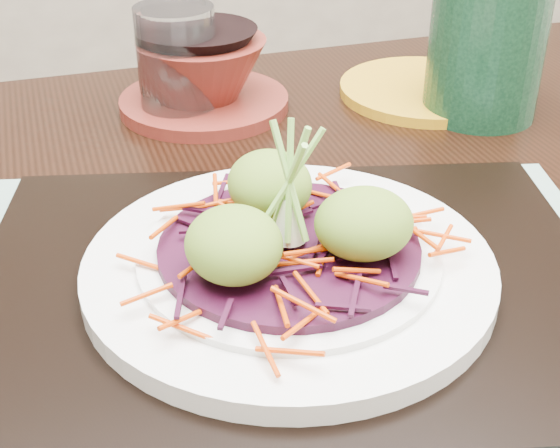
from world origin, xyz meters
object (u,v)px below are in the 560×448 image
object	(u,v)px
yellow_plate	(425,90)
green_jar	(486,51)
dining_table	(219,357)
terracotta_bowl_set	(203,78)
white_plate	(289,265)
serving_tray	(289,288)
water_glass	(177,63)

from	to	relation	value
yellow_plate	green_jar	distance (m)	0.09
dining_table	green_jar	distance (m)	0.40
terracotta_bowl_set	yellow_plate	world-z (taller)	terracotta_bowl_set
white_plate	terracotta_bowl_set	distance (m)	0.35
serving_tray	white_plate	xyz separation A→B (m)	(0.00, 0.00, 0.02)
yellow_plate	dining_table	bearing A→B (deg)	-140.61
green_jar	terracotta_bowl_set	bearing A→B (deg)	160.46
dining_table	white_plate	xyz separation A→B (m)	(0.03, -0.08, 0.13)
dining_table	water_glass	world-z (taller)	water_glass
serving_tray	white_plate	bearing A→B (deg)	13.23
water_glass	green_jar	size ratio (longest dim) A/B	0.84
dining_table	serving_tray	world-z (taller)	serving_tray
white_plate	green_jar	world-z (taller)	green_jar
serving_tray	terracotta_bowl_set	xyz separation A→B (m)	(0.02, 0.35, 0.02)
white_plate	yellow_plate	world-z (taller)	white_plate
terracotta_bowl_set	yellow_plate	distance (m)	0.24
serving_tray	terracotta_bowl_set	bearing A→B (deg)	100.44
green_jar	water_glass	bearing A→B (deg)	164.08
terracotta_bowl_set	green_jar	bearing A→B (deg)	-19.54
serving_tray	white_plate	world-z (taller)	white_plate
yellow_plate	green_jar	world-z (taller)	green_jar
white_plate	water_glass	world-z (taller)	water_glass
serving_tray	terracotta_bowl_set	size ratio (longest dim) A/B	1.80
yellow_plate	green_jar	xyz separation A→B (m)	(0.03, -0.06, 0.06)
terracotta_bowl_set	yellow_plate	size ratio (longest dim) A/B	1.24
serving_tray	terracotta_bowl_set	distance (m)	0.35
water_glass	yellow_plate	size ratio (longest dim) A/B	0.60
dining_table	terracotta_bowl_set	bearing A→B (deg)	78.21
serving_tray	green_jar	world-z (taller)	green_jar
green_jar	yellow_plate	bearing A→B (deg)	115.16
water_glass	yellow_plate	xyz separation A→B (m)	(0.27, -0.02, -0.05)
serving_tray	white_plate	distance (m)	0.02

